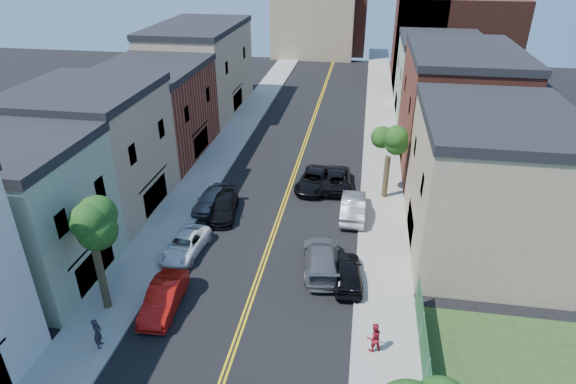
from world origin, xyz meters
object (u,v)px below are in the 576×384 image
at_px(grey_car_left, 211,199).
at_px(dark_car_right_far, 335,178).
at_px(grey_car_right, 322,258).
at_px(pedestrian_left, 98,333).
at_px(black_car_right, 347,272).
at_px(black_car_left, 223,207).
at_px(red_sedan, 164,298).
at_px(silver_car_right, 353,206).
at_px(pedestrian_right, 374,337).
at_px(white_pickup, 185,245).
at_px(black_suv_lane, 314,180).

xyz_separation_m(grey_car_left, dark_car_right_far, (9.30, 5.28, 0.01)).
bearing_deg(grey_car_right, pedestrian_left, 31.79).
distance_m(black_car_right, dark_car_right_far, 13.01).
bearing_deg(black_car_left, dark_car_right_far, 30.75).
bearing_deg(black_car_right, red_sedan, 15.87).
distance_m(grey_car_left, silver_car_right, 11.01).
xyz_separation_m(black_car_left, grey_car_right, (8.07, -5.57, 0.11)).
relative_size(red_sedan, silver_car_right, 0.91).
bearing_deg(pedestrian_right, black_car_right, -96.36).
relative_size(white_pickup, dark_car_right_far, 0.84).
distance_m(white_pickup, grey_car_right, 9.20).
distance_m(grey_car_right, pedestrian_left, 13.63).
relative_size(black_car_right, pedestrian_left, 2.51).
xyz_separation_m(black_car_left, dark_car_right_far, (8.07, 6.22, 0.07)).
bearing_deg(white_pickup, dark_car_right_far, 56.55).
bearing_deg(pedestrian_right, black_suv_lane, -96.74).
xyz_separation_m(grey_car_right, black_suv_lane, (-1.77, 11.19, -0.08)).
bearing_deg(black_car_right, pedestrian_left, 25.38).
bearing_deg(grey_car_right, black_suv_lane, -88.25).
xyz_separation_m(white_pickup, grey_car_left, (-0.10, 6.24, 0.11)).
relative_size(grey_car_right, black_suv_lane, 1.07).
bearing_deg(red_sedan, black_suv_lane, 64.39).
bearing_deg(pedestrian_right, black_car_left, -69.53).
height_order(black_car_left, grey_car_right, grey_car_right).
xyz_separation_m(red_sedan, pedestrian_right, (11.76, -1.40, 0.22)).
distance_m(red_sedan, black_car_left, 10.74).
distance_m(black_car_left, dark_car_right_far, 10.19).
distance_m(red_sedan, black_suv_lane, 17.68).
height_order(dark_car_right_far, pedestrian_right, pedestrian_right).
xyz_separation_m(grey_car_left, pedestrian_right, (12.59, -13.07, 0.22)).
bearing_deg(black_car_left, silver_car_right, 1.32).
xyz_separation_m(white_pickup, pedestrian_left, (-1.39, -8.85, 0.37)).
height_order(black_car_left, pedestrian_right, pedestrian_right).
xyz_separation_m(grey_car_right, pedestrian_right, (3.29, -6.56, 0.17)).
xyz_separation_m(silver_car_right, dark_car_right_far, (-1.70, 4.81, -0.07)).
distance_m(grey_car_right, dark_car_right_far, 11.79).
distance_m(grey_car_right, silver_car_right, 7.18).
bearing_deg(black_suv_lane, grey_car_left, -140.49).
xyz_separation_m(red_sedan, white_pickup, (-0.74, 5.44, -0.12)).
height_order(white_pickup, grey_car_left, grey_car_left).
bearing_deg(grey_car_left, pedestrian_right, -40.02).
distance_m(pedestrian_left, pedestrian_right, 14.03).
height_order(silver_car_right, black_suv_lane, silver_car_right).
height_order(red_sedan, grey_car_right, grey_car_right).
distance_m(grey_car_right, pedestrian_right, 7.35).
distance_m(grey_car_left, grey_car_right, 11.35).
xyz_separation_m(red_sedan, black_car_right, (10.16, 4.06, -0.02)).
bearing_deg(pedestrian_right, grey_car_right, -86.00).
bearing_deg(silver_car_right, black_car_left, 8.09).
bearing_deg(white_pickup, pedestrian_left, -93.81).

